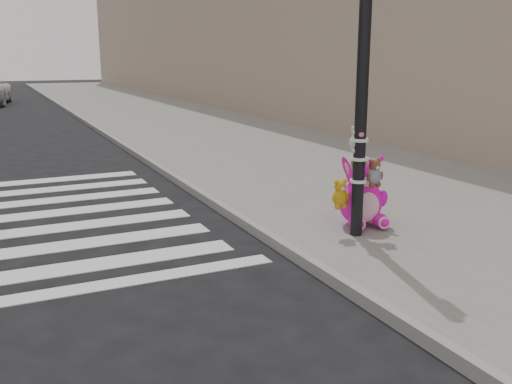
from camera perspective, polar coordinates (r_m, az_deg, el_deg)
name	(u,v)px	position (r m, az deg, el deg)	size (l,w,h in m)	color
ground	(231,342)	(5.32, -2.52, -14.75)	(120.00, 120.00, 0.00)	black
sidewalk_near	(258,145)	(16.05, 0.18, 4.71)	(7.00, 80.00, 0.14)	slate
curb_edge	(136,154)	(14.92, -11.91, 3.75)	(0.12, 80.00, 0.15)	gray
bld_near	(273,0)	(27.37, 1.72, 18.68)	(5.00, 60.00, 10.00)	gray
signal_pole	(361,115)	(7.60, 10.42, 7.55)	(0.69, 0.49, 4.00)	black
pink_bunny	(362,196)	(8.27, 10.54, -0.43)	(0.76, 0.85, 1.03)	#FF15CA
red_teddy	(358,223)	(8.07, 10.13, -3.07)	(0.15, 0.10, 0.21)	red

